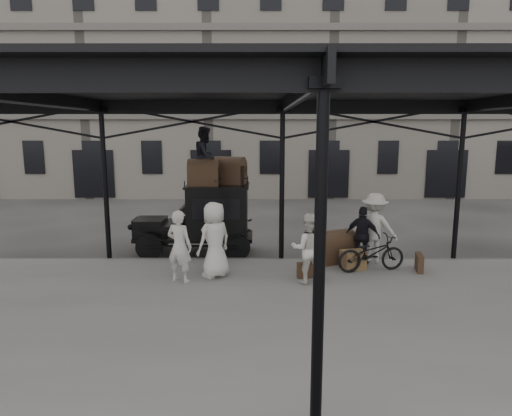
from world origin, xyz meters
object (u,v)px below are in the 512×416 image
at_px(porter_left, 179,246).
at_px(steamer_trunk_platform, 335,249).
at_px(steamer_trunk_roof_near, 204,174).
at_px(taxi, 208,216).
at_px(bicycle, 371,253).
at_px(porter_official, 363,236).

xyz_separation_m(porter_left, steamer_trunk_platform, (4.08, 1.70, -0.52)).
bearing_deg(steamer_trunk_roof_near, taxi, 72.41).
height_order(taxi, bicycle, taxi).
xyz_separation_m(steamer_trunk_roof_near, steamer_trunk_platform, (3.79, -1.10, -1.98)).
xyz_separation_m(porter_official, bicycle, (0.10, -0.60, -0.33)).
height_order(steamer_trunk_roof_near, steamer_trunk_platform, steamer_trunk_roof_near).
xyz_separation_m(taxi, porter_official, (4.41, -1.60, -0.24)).
bearing_deg(bicycle, porter_left, 87.29).
distance_m(porter_official, bicycle, 0.69).
xyz_separation_m(taxi, steamer_trunk_roof_near, (-0.08, -0.25, 1.31)).
relative_size(taxi, porter_left, 2.04).
xyz_separation_m(porter_left, steamer_trunk_roof_near, (0.29, 2.79, 1.47)).
bearing_deg(steamer_trunk_roof_near, porter_official, -16.30).
distance_m(taxi, steamer_trunk_platform, 4.00).
xyz_separation_m(taxi, bicycle, (4.52, -2.20, -0.57)).
bearing_deg(steamer_trunk_roof_near, bicycle, -22.50).
height_order(taxi, steamer_trunk_roof_near, steamer_trunk_roof_near).
bearing_deg(porter_left, porter_official, -141.16).
relative_size(taxi, steamer_trunk_roof_near, 4.02).
bearing_deg(bicycle, porter_official, -2.54).
height_order(taxi, steamer_trunk_platform, taxi).
xyz_separation_m(taxi, steamer_trunk_platform, (3.71, -1.34, -0.67)).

